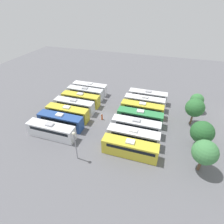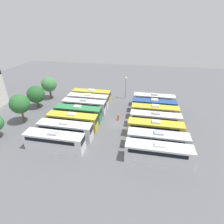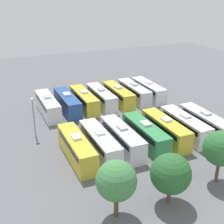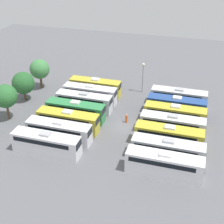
{
  "view_description": "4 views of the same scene",
  "coord_description": "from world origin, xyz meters",
  "px_view_note": "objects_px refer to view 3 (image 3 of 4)",
  "views": [
    {
      "loc": [
        33.93,
        12.59,
        25.72
      ],
      "look_at": [
        0.54,
        1.94,
        2.15
      ],
      "focal_mm": 28.0,
      "sensor_mm": 36.0,
      "label": 1
    },
    {
      "loc": [
        -33.05,
        -5.56,
        20.49
      ],
      "look_at": [
        -0.3,
        0.73,
        2.9
      ],
      "focal_mm": 28.0,
      "sensor_mm": 36.0,
      "label": 2
    },
    {
      "loc": [
        20.95,
        44.44,
        22.48
      ],
      "look_at": [
        1.46,
        -0.15,
        2.09
      ],
      "focal_mm": 50.0,
      "sensor_mm": 36.0,
      "label": 3
    },
    {
      "loc": [
        -44.76,
        -11.56,
        28.9
      ],
      "look_at": [
        0.01,
        1.88,
        2.49
      ],
      "focal_mm": 50.0,
      "sensor_mm": 36.0,
      "label": 4
    }
  ],
  "objects_px": {
    "bus_8": "(185,125)",
    "bus_13": "(77,148)",
    "bus_6": "(48,105)",
    "tree_1": "(221,149)",
    "bus_2": "(118,95)",
    "tree_3": "(116,181)",
    "bus_5": "(67,103)",
    "bus_7": "(205,123)",
    "bus_11": "(122,138)",
    "bus_10": "(145,134)",
    "worker_person": "(112,119)",
    "bus_12": "(100,143)",
    "bus_1": "(134,92)",
    "light_pole": "(33,110)",
    "bus_4": "(84,100)",
    "bus_0": "(148,90)",
    "bus_3": "(101,97)",
    "bus_9": "(166,129)",
    "tree_2": "(171,174)"
  },
  "relations": [
    {
      "from": "bus_7",
      "to": "bus_11",
      "type": "relative_size",
      "value": 1.0
    },
    {
      "from": "bus_0",
      "to": "bus_5",
      "type": "bearing_deg",
      "value": 1.09
    },
    {
      "from": "bus_1",
      "to": "bus_5",
      "type": "distance_m",
      "value": 14.11
    },
    {
      "from": "light_pole",
      "to": "tree_2",
      "type": "xyz_separation_m",
      "value": [
        -10.35,
        21.84,
        -0.83
      ]
    },
    {
      "from": "bus_5",
      "to": "bus_9",
      "type": "relative_size",
      "value": 1.0
    },
    {
      "from": "bus_13",
      "to": "tree_2",
      "type": "relative_size",
      "value": 1.8
    },
    {
      "from": "bus_8",
      "to": "bus_13",
      "type": "xyz_separation_m",
      "value": [
        17.64,
        0.04,
        0.0
      ]
    },
    {
      "from": "bus_2",
      "to": "bus_10",
      "type": "height_order",
      "value": "same"
    },
    {
      "from": "bus_3",
      "to": "tree_1",
      "type": "bearing_deg",
      "value": 96.94
    },
    {
      "from": "bus_3",
      "to": "bus_12",
      "type": "height_order",
      "value": "same"
    },
    {
      "from": "bus_8",
      "to": "worker_person",
      "type": "distance_m",
      "value": 12.44
    },
    {
      "from": "bus_10",
      "to": "tree_3",
      "type": "height_order",
      "value": "tree_3"
    },
    {
      "from": "bus_2",
      "to": "bus_5",
      "type": "bearing_deg",
      "value": 0.18
    },
    {
      "from": "worker_person",
      "to": "light_pole",
      "type": "distance_m",
      "value": 13.55
    },
    {
      "from": "worker_person",
      "to": "bus_2",
      "type": "bearing_deg",
      "value": -121.33
    },
    {
      "from": "bus_0",
      "to": "bus_7",
      "type": "height_order",
      "value": "same"
    },
    {
      "from": "bus_2",
      "to": "worker_person",
      "type": "height_order",
      "value": "bus_2"
    },
    {
      "from": "tree_3",
      "to": "bus_13",
      "type": "bearing_deg",
      "value": -88.67
    },
    {
      "from": "bus_9",
      "to": "tree_1",
      "type": "bearing_deg",
      "value": 89.1
    },
    {
      "from": "bus_1",
      "to": "bus_2",
      "type": "bearing_deg",
      "value": 4.99
    },
    {
      "from": "bus_2",
      "to": "bus_11",
      "type": "bearing_deg",
      "value": 67.11
    },
    {
      "from": "worker_person",
      "to": "bus_12",
      "type": "bearing_deg",
      "value": 57.36
    },
    {
      "from": "bus_6",
      "to": "light_pole",
      "type": "distance_m",
      "value": 9.25
    },
    {
      "from": "tree_2",
      "to": "bus_9",
      "type": "bearing_deg",
      "value": -121.03
    },
    {
      "from": "bus_8",
      "to": "tree_1",
      "type": "distance_m",
      "value": 12.57
    },
    {
      "from": "bus_11",
      "to": "bus_13",
      "type": "bearing_deg",
      "value": 1.41
    },
    {
      "from": "bus_4",
      "to": "bus_5",
      "type": "xyz_separation_m",
      "value": [
        3.31,
        0.1,
        0.0
      ]
    },
    {
      "from": "bus_1",
      "to": "bus_13",
      "type": "relative_size",
      "value": 1.0
    },
    {
      "from": "tree_3",
      "to": "tree_1",
      "type": "bearing_deg",
      "value": -177.23
    },
    {
      "from": "bus_3",
      "to": "bus_7",
      "type": "relative_size",
      "value": 1.0
    },
    {
      "from": "bus_5",
      "to": "bus_7",
      "type": "xyz_separation_m",
      "value": [
        -17.62,
        17.42,
        0.0
      ]
    },
    {
      "from": "bus_9",
      "to": "light_pole",
      "type": "relative_size",
      "value": 1.64
    },
    {
      "from": "bus_0",
      "to": "bus_7",
      "type": "xyz_separation_m",
      "value": [
        -0.19,
        17.75,
        0.0
      ]
    },
    {
      "from": "bus_5",
      "to": "bus_9",
      "type": "bearing_deg",
      "value": 121.85
    },
    {
      "from": "bus_6",
      "to": "tree_1",
      "type": "distance_m",
      "value": 32.12
    },
    {
      "from": "bus_1",
      "to": "tree_3",
      "type": "xyz_separation_m",
      "value": [
        17.42,
        29.75,
        2.54
      ]
    },
    {
      "from": "bus_11",
      "to": "bus_2",
      "type": "bearing_deg",
      "value": -112.89
    },
    {
      "from": "bus_9",
      "to": "tree_3",
      "type": "height_order",
      "value": "tree_3"
    },
    {
      "from": "bus_4",
      "to": "bus_6",
      "type": "xyz_separation_m",
      "value": [
        6.96,
        0.06,
        0.0
      ]
    },
    {
      "from": "bus_6",
      "to": "bus_11",
      "type": "xyz_separation_m",
      "value": [
        -6.92,
        16.94,
        0.0
      ]
    },
    {
      "from": "bus_2",
      "to": "tree_3",
      "type": "relative_size",
      "value": 1.65
    },
    {
      "from": "bus_0",
      "to": "bus_7",
      "type": "distance_m",
      "value": 17.75
    },
    {
      "from": "bus_5",
      "to": "bus_6",
      "type": "height_order",
      "value": "same"
    },
    {
      "from": "tree_2",
      "to": "tree_3",
      "type": "distance_m",
      "value": 6.21
    },
    {
      "from": "bus_4",
      "to": "bus_13",
      "type": "distance_m",
      "value": 18.5
    },
    {
      "from": "bus_0",
      "to": "worker_person",
      "type": "xyz_separation_m",
      "value": [
        11.9,
        8.34,
        -1.0
      ]
    },
    {
      "from": "bus_5",
      "to": "bus_10",
      "type": "distance_m",
      "value": 18.45
    },
    {
      "from": "worker_person",
      "to": "tree_3",
      "type": "height_order",
      "value": "tree_3"
    },
    {
      "from": "bus_5",
      "to": "worker_person",
      "type": "distance_m",
      "value": 9.79
    },
    {
      "from": "bus_0",
      "to": "tree_2",
      "type": "bearing_deg",
      "value": 64.16
    }
  ]
}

